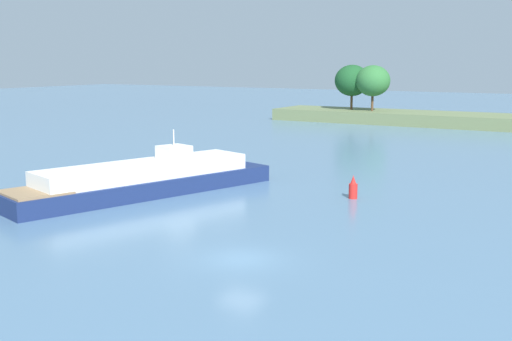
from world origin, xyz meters
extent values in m
plane|color=slate|center=(0.00, 0.00, 0.00)|extent=(400.00, 400.00, 0.00)
cube|color=#66754C|center=(0.19, 81.30, 1.04)|extent=(79.55, 11.56, 2.09)
cylinder|color=#513823|center=(-25.90, 80.99, 3.49)|extent=(0.44, 0.44, 2.82)
ellipsoid|color=#194C23|center=(-25.90, 80.99, 7.44)|extent=(6.34, 6.34, 5.71)
cylinder|color=#513823|center=(-21.52, 79.98, 3.56)|extent=(0.44, 0.44, 2.94)
ellipsoid|color=#2D6B33|center=(-21.52, 79.98, 7.48)|extent=(6.13, 6.13, 5.51)
cube|color=navy|center=(-16.14, 10.97, 0.71)|extent=(11.97, 24.00, 1.42)
cube|color=white|center=(-16.14, 10.97, 2.07)|extent=(9.67, 18.83, 1.30)
cube|color=white|center=(-15.24, 13.78, 3.27)|extent=(2.88, 2.97, 1.10)
cube|color=#937551|center=(-19.02, 1.98, 1.50)|extent=(5.59, 5.42, 0.16)
cylinder|color=silver|center=(-15.24, 13.78, 4.52)|extent=(0.10, 0.10, 1.40)
cube|color=black|center=(-25.88, 18.09, 0.23)|extent=(3.96, 1.47, 0.46)
cube|color=beige|center=(-25.58, 18.09, 0.71)|extent=(0.52, 0.70, 0.50)
cube|color=black|center=(-27.99, 18.03, 0.28)|extent=(0.29, 0.33, 0.56)
cylinder|color=red|center=(-0.54, 18.12, 0.60)|extent=(0.70, 0.70, 1.20)
cone|color=red|center=(-0.54, 18.12, 1.55)|extent=(0.49, 0.49, 0.70)
camera|label=1|loc=(17.93, -29.09, 10.98)|focal=44.44mm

